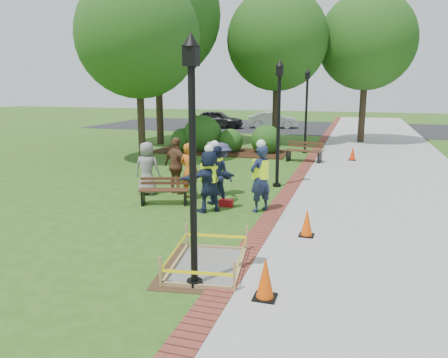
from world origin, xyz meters
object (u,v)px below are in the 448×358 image
(bench_near, at_px, (164,196))
(hivis_worker_b, at_px, (260,176))
(cone_front, at_px, (265,279))
(hivis_worker_c, at_px, (215,173))
(lamp_near, at_px, (192,145))
(hivis_worker_a, at_px, (209,179))
(wet_concrete_pad, at_px, (208,255))

(bench_near, bearing_deg, hivis_worker_b, 2.39)
(cone_front, relative_size, hivis_worker_c, 0.39)
(bench_near, xyz_separation_m, lamp_near, (2.76, -4.73, 2.23))
(cone_front, relative_size, hivis_worker_a, 0.39)
(wet_concrete_pad, bearing_deg, cone_front, -35.66)
(cone_front, height_order, hivis_worker_b, hivis_worker_b)
(bench_near, bearing_deg, wet_concrete_pad, -55.23)
(wet_concrete_pad, relative_size, lamp_near, 0.59)
(wet_concrete_pad, distance_m, hivis_worker_a, 3.86)
(cone_front, height_order, lamp_near, lamp_near)
(lamp_near, relative_size, hivis_worker_c, 2.27)
(cone_front, xyz_separation_m, lamp_near, (-1.29, 0.13, 2.13))
(wet_concrete_pad, distance_m, lamp_near, 2.39)
(hivis_worker_c, bearing_deg, cone_front, -63.88)
(wet_concrete_pad, bearing_deg, lamp_near, -87.12)
(wet_concrete_pad, xyz_separation_m, lamp_near, (0.04, -0.82, 2.25))
(cone_front, bearing_deg, bench_near, 129.74)
(bench_near, height_order, hivis_worker_c, hivis_worker_c)
(hivis_worker_b, xyz_separation_m, hivis_worker_c, (-1.46, 0.42, -0.06))
(lamp_near, height_order, hivis_worker_a, lamp_near)
(hivis_worker_a, bearing_deg, cone_front, -60.94)
(hivis_worker_c, bearing_deg, wet_concrete_pad, -73.47)
(hivis_worker_b, bearing_deg, hivis_worker_a, -162.29)
(wet_concrete_pad, bearing_deg, hivis_worker_c, 106.53)
(cone_front, bearing_deg, hivis_worker_b, 103.43)
(hivis_worker_c, bearing_deg, hivis_worker_b, -16.04)
(hivis_worker_b, bearing_deg, cone_front, -76.57)
(hivis_worker_b, distance_m, hivis_worker_c, 1.52)
(wet_concrete_pad, xyz_separation_m, hivis_worker_c, (-1.32, 4.45, 0.70))
(cone_front, bearing_deg, hivis_worker_c, 116.12)
(hivis_worker_a, relative_size, hivis_worker_c, 1.00)
(bench_near, distance_m, cone_front, 6.33)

